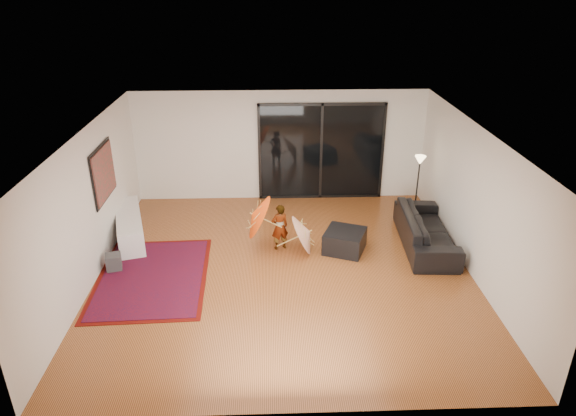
{
  "coord_description": "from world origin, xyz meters",
  "views": [
    {
      "loc": [
        -0.24,
        -8.4,
        5.19
      ],
      "look_at": [
        0.08,
        0.45,
        1.1
      ],
      "focal_mm": 32.0,
      "sensor_mm": 36.0,
      "label": 1
    }
  ],
  "objects_px": {
    "media_console": "(130,226)",
    "child": "(280,227)",
    "ottoman": "(345,241)",
    "sofa": "(426,230)"
  },
  "relations": [
    {
      "from": "media_console",
      "to": "ottoman",
      "type": "distance_m",
      "value": 4.55
    },
    {
      "from": "media_console",
      "to": "child",
      "type": "bearing_deg",
      "value": -26.63
    },
    {
      "from": "ottoman",
      "to": "sofa",
      "type": "bearing_deg",
      "value": 5.63
    },
    {
      "from": "sofa",
      "to": "child",
      "type": "relative_size",
      "value": 2.45
    },
    {
      "from": "sofa",
      "to": "ottoman",
      "type": "height_order",
      "value": "sofa"
    },
    {
      "from": "sofa",
      "to": "child",
      "type": "height_order",
      "value": "child"
    },
    {
      "from": "media_console",
      "to": "ottoman",
      "type": "relative_size",
      "value": 2.61
    },
    {
      "from": "media_console",
      "to": "child",
      "type": "height_order",
      "value": "child"
    },
    {
      "from": "ottoman",
      "to": "child",
      "type": "bearing_deg",
      "value": 174.43
    },
    {
      "from": "sofa",
      "to": "ottoman",
      "type": "distance_m",
      "value": 1.72
    }
  ]
}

